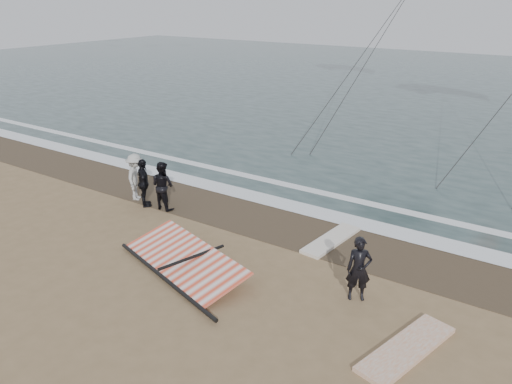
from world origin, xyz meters
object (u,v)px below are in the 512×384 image
Objects in this scene: board_white at (407,349)px; sail_rig at (186,260)px; board_cream at (331,240)px; man_main at (359,269)px.

board_white is 6.13m from sail_rig.
board_cream is (-3.46, 3.62, -0.00)m from board_white.
man_main reaches higher than board_white.
sail_rig is at bearing 164.92° from man_main.
sail_rig is (-6.12, 0.11, 0.14)m from board_white.
board_white is at bearing -40.14° from board_cream.
man_main is 3.10m from board_cream.
man_main is 0.68× the size of board_cream.
sail_rig is (-2.66, -3.52, 0.15)m from board_cream.
man_main reaches higher than board_cream.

